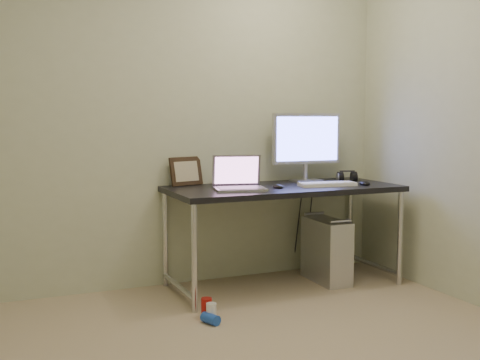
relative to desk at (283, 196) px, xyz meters
name	(u,v)px	position (x,y,z in m)	size (l,w,h in m)	color
wall_back	(166,118)	(-0.79, 0.37, 0.57)	(3.50, 0.02, 2.50)	beige
desk	(283,196)	(0.00, 0.00, 0.00)	(1.70, 0.75, 0.75)	black
tower_computer	(326,250)	(0.36, -0.03, -0.44)	(0.21, 0.47, 0.51)	silver
cable_a	(298,223)	(0.31, 0.32, -0.28)	(0.01, 0.01, 0.70)	black
cable_b	(309,225)	(0.40, 0.30, -0.30)	(0.01, 0.01, 0.72)	black
can_red	(207,308)	(-0.78, -0.46, -0.61)	(0.07, 0.07, 0.13)	#B11510
can_white	(211,312)	(-0.78, -0.55, -0.62)	(0.06, 0.06, 0.12)	white
can_blue	(211,319)	(-0.80, -0.59, -0.64)	(0.07, 0.07, 0.12)	blue
laptop	(239,182)	(-0.39, -0.06, 0.13)	(0.40, 0.35, 0.24)	#BBBAC1
monitor	(306,142)	(0.31, 0.21, 0.39)	(0.57, 0.18, 0.54)	#BBBAC1
keyboard	(327,184)	(0.30, -0.12, 0.09)	(0.42, 0.14, 0.03)	white
mouse_right	(365,182)	(0.60, -0.17, 0.09)	(0.08, 0.13, 0.04)	black
mouse_left	(278,186)	(-0.09, -0.10, 0.09)	(0.06, 0.10, 0.03)	black
headphones	(347,177)	(0.64, 0.14, 0.10)	(0.18, 0.10, 0.10)	black
picture_frame	(186,171)	(-0.65, 0.33, 0.18)	(0.27, 0.03, 0.21)	black
webcam	(218,173)	(-0.40, 0.31, 0.16)	(0.04, 0.03, 0.11)	silver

